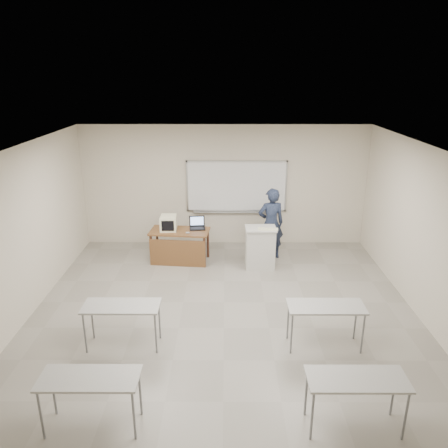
{
  "coord_description": "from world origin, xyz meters",
  "views": [
    {
      "loc": [
        0.03,
        -6.5,
        4.18
      ],
      "look_at": [
        -0.0,
        2.2,
        1.13
      ],
      "focal_mm": 35.0,
      "sensor_mm": 36.0,
      "label": 1
    }
  ],
  "objects_px": {
    "keyboard": "(268,229)",
    "crt_monitor": "(169,223)",
    "whiteboard": "(237,187)",
    "instructor_desk": "(179,241)",
    "presenter": "(271,224)",
    "podium": "(260,247)",
    "laptop": "(197,226)",
    "mouse": "(188,233)"
  },
  "relations": [
    {
      "from": "laptop",
      "to": "mouse",
      "type": "height_order",
      "value": "laptop"
    },
    {
      "from": "podium",
      "to": "laptop",
      "type": "xyz_separation_m",
      "value": [
        -1.42,
        0.5,
        0.34
      ]
    },
    {
      "from": "whiteboard",
      "to": "laptop",
      "type": "xyz_separation_m",
      "value": [
        -0.92,
        -0.97,
        -0.67
      ]
    },
    {
      "from": "laptop",
      "to": "presenter",
      "type": "distance_m",
      "value": 1.7
    },
    {
      "from": "whiteboard",
      "to": "mouse",
      "type": "relative_size",
      "value": 26.49
    },
    {
      "from": "laptop",
      "to": "keyboard",
      "type": "distance_m",
      "value": 1.69
    },
    {
      "from": "podium",
      "to": "presenter",
      "type": "relative_size",
      "value": 0.56
    },
    {
      "from": "mouse",
      "to": "keyboard",
      "type": "xyz_separation_m",
      "value": [
        1.77,
        -0.26,
        0.18
      ]
    },
    {
      "from": "crt_monitor",
      "to": "laptop",
      "type": "xyz_separation_m",
      "value": [
        0.65,
        0.12,
        -0.11
      ]
    },
    {
      "from": "instructor_desk",
      "to": "podium",
      "type": "distance_m",
      "value": 1.84
    },
    {
      "from": "podium",
      "to": "keyboard",
      "type": "height_order",
      "value": "keyboard"
    },
    {
      "from": "whiteboard",
      "to": "mouse",
      "type": "xyz_separation_m",
      "value": [
        -1.12,
        -1.33,
        -0.71
      ]
    },
    {
      "from": "instructor_desk",
      "to": "keyboard",
      "type": "distance_m",
      "value": 2.05
    },
    {
      "from": "laptop",
      "to": "presenter",
      "type": "relative_size",
      "value": 0.21
    },
    {
      "from": "keyboard",
      "to": "mouse",
      "type": "bearing_deg",
      "value": 177.16
    },
    {
      "from": "crt_monitor",
      "to": "mouse",
      "type": "bearing_deg",
      "value": -29.59
    },
    {
      "from": "whiteboard",
      "to": "podium",
      "type": "height_order",
      "value": "whiteboard"
    },
    {
      "from": "podium",
      "to": "mouse",
      "type": "distance_m",
      "value": 1.65
    },
    {
      "from": "whiteboard",
      "to": "instructor_desk",
      "type": "relative_size",
      "value": 1.85
    },
    {
      "from": "podium",
      "to": "mouse",
      "type": "xyz_separation_m",
      "value": [
        -1.62,
        0.14,
        0.3
      ]
    },
    {
      "from": "podium",
      "to": "keyboard",
      "type": "distance_m",
      "value": 0.52
    },
    {
      "from": "keyboard",
      "to": "crt_monitor",
      "type": "bearing_deg",
      "value": 172.8
    },
    {
      "from": "instructor_desk",
      "to": "crt_monitor",
      "type": "relative_size",
      "value": 3.23
    },
    {
      "from": "presenter",
      "to": "laptop",
      "type": "bearing_deg",
      "value": -7.58
    },
    {
      "from": "whiteboard",
      "to": "crt_monitor",
      "type": "xyz_separation_m",
      "value": [
        -1.57,
        -1.09,
        -0.57
      ]
    },
    {
      "from": "podium",
      "to": "whiteboard",
      "type": "bearing_deg",
      "value": 107.64
    },
    {
      "from": "instructor_desk",
      "to": "keyboard",
      "type": "relative_size",
      "value": 3.14
    },
    {
      "from": "whiteboard",
      "to": "crt_monitor",
      "type": "distance_m",
      "value": 1.99
    },
    {
      "from": "podium",
      "to": "mouse",
      "type": "height_order",
      "value": "podium"
    },
    {
      "from": "whiteboard",
      "to": "keyboard",
      "type": "relative_size",
      "value": 5.82
    },
    {
      "from": "whiteboard",
      "to": "presenter",
      "type": "distance_m",
      "value": 1.36
    },
    {
      "from": "whiteboard",
      "to": "keyboard",
      "type": "distance_m",
      "value": 1.8
    },
    {
      "from": "instructor_desk",
      "to": "presenter",
      "type": "xyz_separation_m",
      "value": [
        2.1,
        0.33,
        0.31
      ]
    },
    {
      "from": "laptop",
      "to": "instructor_desk",
      "type": "bearing_deg",
      "value": -152.15
    },
    {
      "from": "instructor_desk",
      "to": "presenter",
      "type": "relative_size",
      "value": 0.79
    },
    {
      "from": "crt_monitor",
      "to": "presenter",
      "type": "height_order",
      "value": "presenter"
    },
    {
      "from": "crt_monitor",
      "to": "keyboard",
      "type": "bearing_deg",
      "value": -14.13
    },
    {
      "from": "whiteboard",
      "to": "presenter",
      "type": "bearing_deg",
      "value": -49.42
    },
    {
      "from": "instructor_desk",
      "to": "podium",
      "type": "bearing_deg",
      "value": -1.5
    },
    {
      "from": "instructor_desk",
      "to": "laptop",
      "type": "height_order",
      "value": "laptop"
    },
    {
      "from": "podium",
      "to": "presenter",
      "type": "bearing_deg",
      "value": 62.13
    },
    {
      "from": "crt_monitor",
      "to": "keyboard",
      "type": "xyz_separation_m",
      "value": [
        2.22,
        -0.5,
        0.04
      ]
    }
  ]
}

